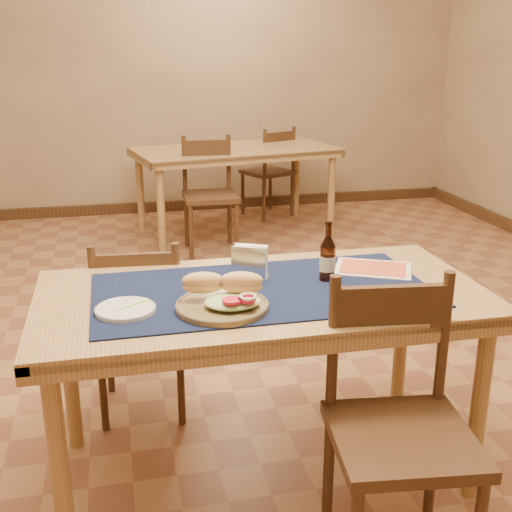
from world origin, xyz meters
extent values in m
cube|color=#966841|center=(0.00, 0.00, -0.01)|extent=(6.00, 7.00, 0.02)
cube|color=tan|center=(0.00, 3.51, 1.40)|extent=(6.00, 0.02, 2.80)
cylinder|color=#A3814C|center=(-0.72, -1.12, 0.35)|extent=(0.06, 0.06, 0.71)
cylinder|color=#A3814C|center=(0.72, -1.12, 0.35)|extent=(0.06, 0.06, 0.71)
cylinder|color=#A3814C|center=(-0.72, -0.48, 0.35)|extent=(0.06, 0.06, 0.71)
cylinder|color=#A3814C|center=(0.72, -0.48, 0.35)|extent=(0.06, 0.06, 0.71)
cube|color=#A3814C|center=(0.00, -0.80, 0.73)|extent=(1.60, 0.80, 0.04)
cube|color=#101C3B|center=(0.00, -0.80, 0.75)|extent=(1.20, 0.60, 0.01)
cube|color=#412917|center=(0.00, 3.47, 0.05)|extent=(6.00, 0.06, 0.10)
cylinder|color=#A3814C|center=(-0.14, 2.10, 0.35)|extent=(0.06, 0.06, 0.71)
cylinder|color=#A3814C|center=(1.38, 2.38, 0.35)|extent=(0.06, 0.06, 0.71)
cylinder|color=#A3814C|center=(-0.27, 2.78, 0.35)|extent=(0.06, 0.06, 0.71)
cylinder|color=#A3814C|center=(1.26, 3.06, 0.35)|extent=(0.06, 0.06, 0.71)
cube|color=#A3814C|center=(0.56, 2.58, 0.73)|extent=(1.83, 1.15, 0.04)
cylinder|color=#412917|center=(-0.24, -0.09, 0.21)|extent=(0.03, 0.03, 0.41)
cylinder|color=#412917|center=(-0.57, -0.06, 0.21)|extent=(0.03, 0.03, 0.41)
cylinder|color=#412917|center=(-0.27, -0.42, 0.21)|extent=(0.03, 0.03, 0.41)
cylinder|color=#412917|center=(-0.60, -0.39, 0.21)|extent=(0.03, 0.03, 0.41)
cube|color=#412917|center=(-0.42, -0.24, 0.41)|extent=(0.42, 0.42, 0.04)
cube|color=#412917|center=(-0.44, -0.41, 0.74)|extent=(0.33, 0.06, 0.13)
cylinder|color=#412917|center=(-0.27, -0.43, 0.63)|extent=(0.03, 0.03, 0.42)
cylinder|color=#412917|center=(-0.60, -0.40, 0.63)|extent=(0.03, 0.03, 0.42)
cylinder|color=#412917|center=(0.15, -1.16, 0.23)|extent=(0.04, 0.04, 0.45)
cylinder|color=#412917|center=(0.51, -1.20, 0.23)|extent=(0.04, 0.04, 0.45)
cube|color=#412917|center=(0.31, -1.36, 0.45)|extent=(0.47, 0.47, 0.04)
cube|color=#412917|center=(0.33, -1.17, 0.81)|extent=(0.36, 0.07, 0.14)
cylinder|color=#412917|center=(0.15, -1.15, 0.69)|extent=(0.04, 0.04, 0.46)
cylinder|color=#412917|center=(0.51, -1.19, 0.69)|extent=(0.04, 0.04, 0.46)
cylinder|color=#412917|center=(0.07, 1.87, 0.23)|extent=(0.04, 0.04, 0.45)
cylinder|color=#412917|center=(0.43, 1.87, 0.23)|extent=(0.04, 0.04, 0.45)
cylinder|color=#412917|center=(0.07, 2.23, 0.23)|extent=(0.04, 0.04, 0.45)
cylinder|color=#412917|center=(0.44, 2.23, 0.23)|extent=(0.04, 0.04, 0.45)
cube|color=#412917|center=(0.25, 2.05, 0.45)|extent=(0.43, 0.43, 0.04)
cube|color=#412917|center=(0.26, 2.24, 0.80)|extent=(0.36, 0.04, 0.14)
cylinder|color=#412917|center=(0.07, 2.24, 0.68)|extent=(0.04, 0.04, 0.46)
cylinder|color=#412917|center=(0.44, 2.24, 0.68)|extent=(0.04, 0.04, 0.46)
cylinder|color=#412917|center=(1.06, 3.31, 0.22)|extent=(0.03, 0.03, 0.43)
cylinder|color=#412917|center=(0.74, 3.17, 0.22)|extent=(0.03, 0.03, 0.43)
cylinder|color=#412917|center=(1.20, 2.99, 0.22)|extent=(0.03, 0.03, 0.43)
cylinder|color=#412917|center=(0.88, 2.85, 0.22)|extent=(0.03, 0.03, 0.43)
cube|color=#412917|center=(0.97, 3.08, 0.43)|extent=(0.53, 0.53, 0.04)
cube|color=#412917|center=(1.04, 2.91, 0.77)|extent=(0.33, 0.17, 0.13)
cylinder|color=#412917|center=(1.20, 2.99, 0.65)|extent=(0.03, 0.03, 0.44)
cylinder|color=#412917|center=(0.89, 2.84, 0.65)|extent=(0.03, 0.03, 0.44)
cylinder|color=brown|center=(-0.17, -0.95, 0.76)|extent=(0.31, 0.31, 0.02)
torus|color=brown|center=(-0.17, -0.95, 0.77)|extent=(0.31, 0.31, 0.01)
ellipsoid|color=beige|center=(-0.14, -0.97, 0.79)|extent=(0.19, 0.15, 0.03)
ellipsoid|color=tan|center=(-0.23, -0.90, 0.84)|extent=(0.14, 0.07, 0.07)
ellipsoid|color=tan|center=(-0.10, -0.93, 0.84)|extent=(0.15, 0.09, 0.08)
cylinder|color=red|center=(-0.15, -1.02, 0.81)|extent=(0.06, 0.06, 0.01)
cylinder|color=red|center=(-0.10, -1.02, 0.81)|extent=(0.06, 0.06, 0.01)
torus|color=silver|center=(-0.10, -1.02, 0.82)|extent=(0.06, 0.06, 0.01)
cylinder|color=silver|center=(-0.49, -0.90, 0.76)|extent=(0.20, 0.20, 0.01)
torus|color=silver|center=(-0.49, -0.90, 0.77)|extent=(0.20, 0.20, 0.01)
cube|color=#A0E37C|center=(-0.48, -0.89, 0.77)|extent=(0.09, 0.07, 0.00)
cube|color=#A0E37C|center=(-0.42, -0.85, 0.77)|extent=(0.04, 0.04, 0.00)
cylinder|color=#421C0B|center=(0.26, -0.76, 0.82)|extent=(0.06, 0.06, 0.13)
cone|color=#421C0B|center=(0.26, -0.76, 0.90)|extent=(0.06, 0.06, 0.03)
cylinder|color=#421C0B|center=(0.26, -0.76, 0.95)|extent=(0.02, 0.02, 0.05)
cylinder|color=#421C0B|center=(0.26, -0.76, 0.98)|extent=(0.03, 0.03, 0.01)
cylinder|color=beige|center=(0.26, -0.76, 0.82)|extent=(0.06, 0.06, 0.06)
cube|color=white|center=(-0.02, -0.66, 0.76)|extent=(0.15, 0.10, 0.00)
cube|color=white|center=(-0.03, -0.68, 0.82)|extent=(0.12, 0.06, 0.12)
cube|color=white|center=(-0.01, -0.64, 0.82)|extent=(0.12, 0.06, 0.12)
cube|color=white|center=(-0.02, -0.66, 0.82)|extent=(0.13, 0.08, 0.11)
cube|color=#418AD1|center=(-0.02, -0.68, 0.83)|extent=(0.08, 0.04, 0.04)
cube|color=beige|center=(0.48, -0.68, 0.76)|extent=(0.36, 0.32, 0.00)
cube|color=#C04D31|center=(0.48, -0.68, 0.76)|extent=(0.30, 0.27, 0.00)
camera|label=1|loc=(-0.50, -2.89, 1.59)|focal=45.00mm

